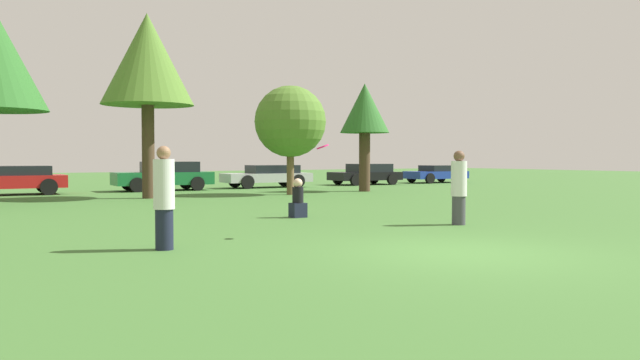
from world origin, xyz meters
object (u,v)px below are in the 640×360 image
person_thrower (164,198)px  parked_car_red (17,179)px  tree_3 (290,122)px  bystander_sitting (298,201)px  parked_car_blue (437,173)px  parked_car_black (366,174)px  tree_2 (147,61)px  parked_car_green (165,175)px  parked_car_silver (268,175)px  person_catcher (459,187)px  tree_4 (365,111)px  frisbee (323,147)px

person_thrower → parked_car_red: (-0.11, 18.60, -0.23)m
tree_3 → parked_car_red: (-9.74, 6.05, -2.40)m
bystander_sitting → parked_car_blue: parked_car_blue is taller
parked_car_black → parked_car_blue: size_ratio=1.05×
person_thrower → parked_car_red: bearing=88.7°
tree_2 → parked_car_black: (14.26, 5.21, -4.61)m
tree_2 → parked_car_blue: tree_2 is taller
parked_car_green → parked_car_black: (11.90, 0.09, -0.09)m
tree_2 → tree_3: bearing=-8.8°
person_thrower → parked_car_silver: (11.76, 18.60, -0.25)m
parked_car_blue → person_catcher: bearing=51.4°
bystander_sitting → tree_3: tree_3 is taller
person_thrower → parked_car_blue: bearing=36.7°
bystander_sitting → tree_4: tree_4 is taller
person_catcher → tree_2: tree_2 is taller
parked_car_green → parked_car_blue: 17.28m
bystander_sitting → parked_car_green: parked_car_green is taller
bystander_sitting → tree_2: (-0.95, 9.70, 4.81)m
person_catcher → bystander_sitting: bearing=-58.9°
parked_car_black → parked_car_blue: (5.37, -0.07, -0.05)m
tree_4 → parked_car_green: size_ratio=1.08×
tree_2 → parked_car_silver: (7.88, 5.15, -4.61)m
parked_car_red → parked_car_black: size_ratio=0.99×
person_thrower → frisbee: size_ratio=6.97×
frisbee → tree_4: size_ratio=0.05×
person_thrower → frisbee: frisbee is taller
person_thrower → tree_3: bearing=50.9°
parked_car_red → parked_car_silver: parked_car_red is taller
bystander_sitting → tree_2: size_ratio=0.14×
tree_3 → parked_car_black: (8.51, 6.10, -2.43)m
parked_car_red → frisbee: bearing=103.1°
parked_car_blue → tree_3: bearing=26.6°
person_catcher → tree_2: bearing=-78.0°
person_thrower → tree_3: (9.63, 12.55, 2.17)m
bystander_sitting → frisbee: bearing=-113.6°
bystander_sitting → parked_car_silver: parked_car_silver is taller
tree_4 → parked_car_green: 9.87m
bystander_sitting → parked_car_red: size_ratio=0.25×
parked_car_green → parked_car_black: size_ratio=1.12×
person_thrower → frisbee: 3.30m
person_thrower → bystander_sitting: person_thrower is taller
person_thrower → parked_car_red: 18.60m
parked_car_silver → tree_3: bearing=73.7°
tree_3 → parked_car_black: 10.75m
person_thrower → parked_car_green: size_ratio=0.38×
bystander_sitting → tree_2: 10.87m
bystander_sitting → person_catcher: bearing=-57.3°
person_thrower → parked_car_black: bearing=44.2°
frisbee → tree_3: bearing=62.9°
tree_4 → parked_car_black: size_ratio=1.21×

